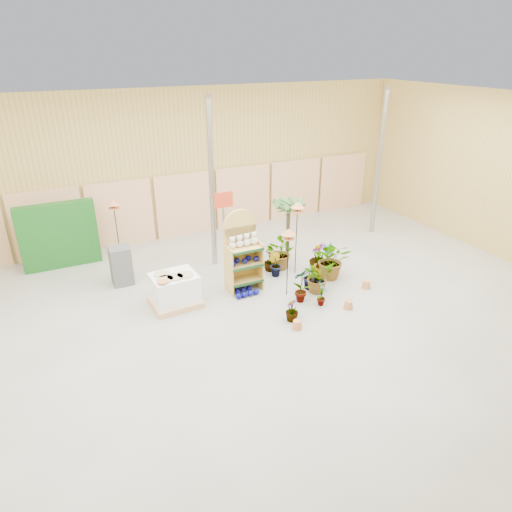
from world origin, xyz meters
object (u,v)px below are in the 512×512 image
(display_shelf, at_px, (242,254))
(potted_plant_2, at_px, (318,276))
(bird_table_front, at_px, (288,234))
(pallet_stack, at_px, (175,290))

(display_shelf, distance_m, potted_plant_2, 1.95)
(bird_table_front, relative_size, potted_plant_2, 2.11)
(potted_plant_2, bearing_deg, display_shelf, 147.40)
(bird_table_front, distance_m, potted_plant_2, 1.43)
(potted_plant_2, bearing_deg, pallet_stack, 164.79)
(pallet_stack, relative_size, bird_table_front, 0.66)
(bird_table_front, bearing_deg, pallet_stack, 164.19)
(display_shelf, distance_m, bird_table_front, 1.35)
(display_shelf, xyz_separation_m, pallet_stack, (-1.76, -0.10, -0.54))
(pallet_stack, bearing_deg, display_shelf, 0.13)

